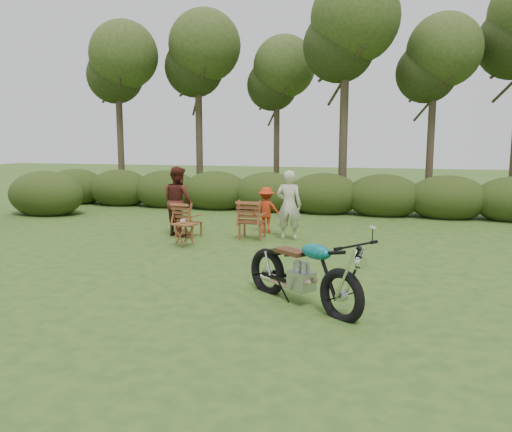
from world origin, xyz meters
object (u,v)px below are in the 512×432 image
(lawn_chair_right, at_px, (252,238))
(adult_a, at_px, (288,239))
(lawn_chair_left, at_px, (189,237))
(child, at_px, (266,232))
(side_table, at_px, (184,235))
(cup, at_px, (183,221))
(adult_b, at_px, (179,235))
(motorcycle, at_px, (301,304))

(lawn_chair_right, bearing_deg, adult_a, -171.61)
(lawn_chair_left, bearing_deg, child, -136.84)
(side_table, height_order, child, child)
(lawn_chair_right, distance_m, child, 0.93)
(lawn_chair_right, relative_size, lawn_chair_left, 1.10)
(cup, bearing_deg, child, 58.25)
(cup, distance_m, adult_b, 1.54)
(adult_a, height_order, child, adult_a)
(motorcycle, distance_m, side_table, 4.86)
(motorcycle, bearing_deg, side_table, 171.46)
(lawn_chair_left, bearing_deg, adult_b, -6.44)
(side_table, xyz_separation_m, cup, (-0.04, 0.03, 0.32))
(cup, height_order, child, cup)
(lawn_chair_left, xyz_separation_m, cup, (0.37, -1.14, 0.60))
(lawn_chair_right, bearing_deg, adult_b, 1.93)
(lawn_chair_right, distance_m, adult_a, 0.93)
(motorcycle, xyz_separation_m, adult_b, (-4.22, 4.64, 0.00))
(adult_b, xyz_separation_m, child, (2.11, 1.04, 0.00))
(motorcycle, relative_size, adult_b, 1.25)
(lawn_chair_left, bearing_deg, side_table, 119.84)
(lawn_chair_left, height_order, adult_b, adult_b)
(lawn_chair_right, bearing_deg, lawn_chair_left, 6.05)
(motorcycle, bearing_deg, adult_b, 167.89)
(motorcycle, xyz_separation_m, lawn_chair_left, (-3.89, 4.54, 0.00))
(side_table, height_order, cup, cup)
(lawn_chair_right, relative_size, side_table, 1.83)
(side_table, distance_m, adult_b, 1.49)
(lawn_chair_right, bearing_deg, motorcycle, 113.61)
(cup, distance_m, adult_a, 2.74)
(lawn_chair_left, bearing_deg, adult_a, -161.21)
(motorcycle, bearing_deg, lawn_chair_right, 150.68)
(lawn_chair_left, distance_m, child, 2.12)
(adult_a, bearing_deg, adult_b, 2.10)
(lawn_chair_right, relative_size, adult_b, 0.55)
(cup, bearing_deg, side_table, -31.74)
(adult_a, relative_size, child, 1.41)
(motorcycle, xyz_separation_m, child, (-2.11, 5.69, 0.00))
(lawn_chair_left, xyz_separation_m, child, (1.78, 1.14, 0.00))
(lawn_chair_right, distance_m, lawn_chair_left, 1.68)
(adult_a, distance_m, adult_b, 2.92)
(motorcycle, bearing_deg, adult_a, 140.55)
(motorcycle, xyz_separation_m, adult_a, (-1.31, 4.92, 0.00))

